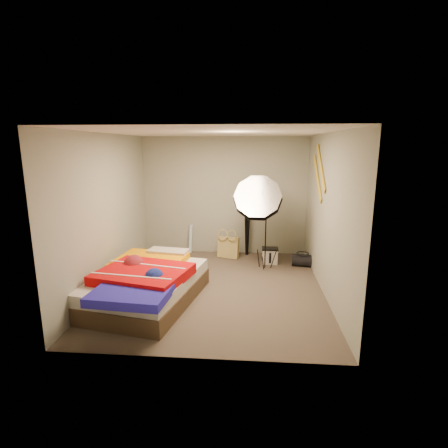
# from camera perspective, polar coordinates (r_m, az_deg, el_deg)

# --- Properties ---
(floor) EXTENTS (4.00, 4.00, 0.00)m
(floor) POSITION_cam_1_polar(r_m,az_deg,el_deg) (5.91, -1.44, -10.29)
(floor) COLOR #50463A
(floor) RESTS_ON ground
(ceiling) EXTENTS (4.00, 4.00, 0.00)m
(ceiling) POSITION_cam_1_polar(r_m,az_deg,el_deg) (5.45, -1.59, 14.72)
(ceiling) COLOR silver
(ceiling) RESTS_ON wall_back
(wall_back) EXTENTS (3.50, 0.00, 3.50)m
(wall_back) POSITION_cam_1_polar(r_m,az_deg,el_deg) (7.51, 0.07, 4.57)
(wall_back) COLOR gray
(wall_back) RESTS_ON floor
(wall_front) EXTENTS (3.50, 0.00, 3.50)m
(wall_front) POSITION_cam_1_polar(r_m,az_deg,el_deg) (3.62, -4.81, -4.28)
(wall_front) COLOR gray
(wall_front) RESTS_ON floor
(wall_left) EXTENTS (0.00, 4.00, 4.00)m
(wall_left) POSITION_cam_1_polar(r_m,az_deg,el_deg) (5.98, -18.43, 1.86)
(wall_left) COLOR gray
(wall_left) RESTS_ON floor
(wall_right) EXTENTS (0.00, 4.00, 4.00)m
(wall_right) POSITION_cam_1_polar(r_m,az_deg,el_deg) (5.64, 16.47, 1.37)
(wall_right) COLOR gray
(wall_right) RESTS_ON floor
(tote_bag) EXTENTS (0.48, 0.31, 0.46)m
(tote_bag) POSITION_cam_1_polar(r_m,az_deg,el_deg) (7.34, 0.73, -3.84)
(tote_bag) COLOR tan
(tote_bag) RESTS_ON floor
(wrapping_roll) EXTENTS (0.10, 0.19, 0.62)m
(wrapping_roll) POSITION_cam_1_polar(r_m,az_deg,el_deg) (7.69, -5.49, -2.45)
(wrapping_roll) COLOR #6FA9E1
(wrapping_roll) RESTS_ON floor
(camera_case) EXTENTS (0.30, 0.21, 0.30)m
(camera_case) POSITION_cam_1_polar(r_m,az_deg,el_deg) (7.06, 7.49, -5.25)
(camera_case) COLOR silver
(camera_case) RESTS_ON floor
(duffel_bag) EXTENTS (0.43, 0.30, 0.24)m
(duffel_bag) POSITION_cam_1_polar(r_m,az_deg,el_deg) (7.02, 12.67, -5.80)
(duffel_bag) COLOR black
(duffel_bag) RESTS_ON floor
(wall_stripe_upper) EXTENTS (0.02, 0.91, 0.78)m
(wall_stripe_upper) POSITION_cam_1_polar(r_m,az_deg,el_deg) (6.14, 15.55, 8.89)
(wall_stripe_upper) COLOR gold
(wall_stripe_upper) RESTS_ON wall_right
(wall_stripe_lower) EXTENTS (0.02, 0.91, 0.78)m
(wall_stripe_lower) POSITION_cam_1_polar(r_m,az_deg,el_deg) (6.39, 15.02, 7.25)
(wall_stripe_lower) COLOR gold
(wall_stripe_lower) RESTS_ON wall_right
(bed) EXTENTS (1.70, 2.26, 0.57)m
(bed) POSITION_cam_1_polar(r_m,az_deg,el_deg) (5.43, -12.61, -9.46)
(bed) COLOR #4E3927
(bed) RESTS_ON floor
(photo_umbrella) EXTENTS (1.12, 0.86, 1.88)m
(photo_umbrella) POSITION_cam_1_polar(r_m,az_deg,el_deg) (6.42, 5.55, 4.04)
(photo_umbrella) COLOR black
(photo_umbrella) RESTS_ON floor
(camera_tripod) EXTENTS (0.10, 0.10, 1.44)m
(camera_tripod) POSITION_cam_1_polar(r_m,az_deg,el_deg) (7.42, 3.83, 1.14)
(camera_tripod) COLOR black
(camera_tripod) RESTS_ON floor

